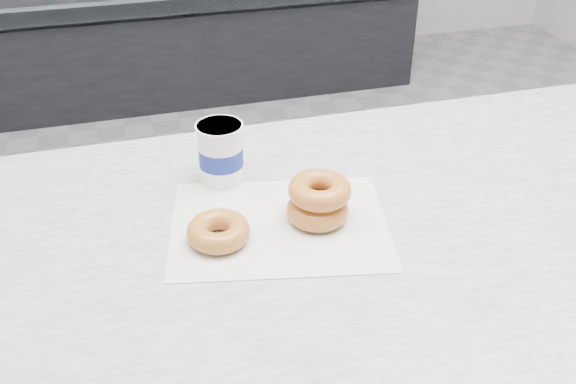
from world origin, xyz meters
The scene contains 5 objects.
ground centered at (0.00, 0.00, 0.00)m, with size 5.00×5.00×0.00m, color gray.
wax_paper centered at (-0.19, -0.57, 0.90)m, with size 0.34×0.26×0.00m, color silver.
donut_single centered at (-0.29, -0.59, 0.92)m, with size 0.10×0.10×0.03m, color #B47831.
donut_stack centered at (-0.13, -0.57, 0.94)m, with size 0.14×0.14×0.07m.
coffee_cup centered at (-0.25, -0.41, 0.96)m, with size 0.08×0.08×0.11m.
Camera 1 is at (-0.40, -1.36, 1.50)m, focal length 40.00 mm.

